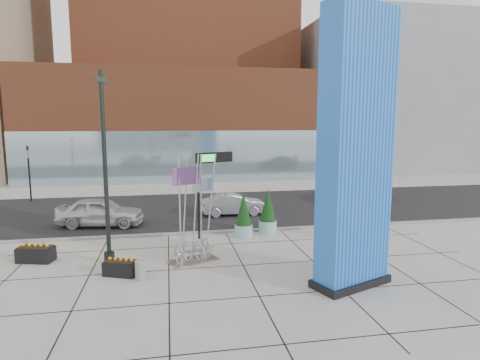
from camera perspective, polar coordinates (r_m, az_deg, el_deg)
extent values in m
plane|color=#9E9991|center=(17.60, -3.45, -11.12)|extent=(160.00, 160.00, 0.00)
cube|color=black|center=(27.19, -5.95, -4.15)|extent=(80.00, 12.00, 0.02)
cube|color=gray|center=(21.37, -4.73, -7.44)|extent=(80.00, 0.30, 0.12)
cube|color=brown|center=(43.59, -6.44, 7.77)|extent=(34.00, 10.00, 11.00)
cube|color=#8CA5B2|center=(38.94, -5.89, 3.31)|extent=(34.00, 0.60, 5.00)
cube|color=slate|center=(56.04, 20.07, 11.01)|extent=(20.00, 18.00, 18.00)
cube|color=blue|center=(14.41, 16.14, 3.94)|extent=(2.89, 1.99, 9.66)
cube|color=black|center=(15.46, 15.42, -13.68)|extent=(3.17, 2.27, 0.27)
cylinder|color=black|center=(16.97, -18.63, 1.37)|extent=(0.18, 0.18, 7.85)
cylinder|color=black|center=(17.76, -18.07, -10.50)|extent=(0.43, 0.43, 0.49)
cube|color=black|center=(16.94, -19.19, 13.32)|extent=(0.54, 0.39, 0.22)
cube|color=silver|center=(17.41, -6.67, -11.28)|extent=(2.24, 1.69, 0.05)
cylinder|color=silver|center=(16.59, -8.97, -4.19)|extent=(0.08, 0.08, 4.57)
cylinder|color=silver|center=(16.91, -7.75, -3.93)|extent=(0.08, 0.08, 4.57)
cylinder|color=silver|center=(16.70, -6.46, -4.06)|extent=(0.08, 0.08, 4.57)
cylinder|color=silver|center=(17.00, -5.14, -3.82)|extent=(0.08, 0.08, 4.57)
cylinder|color=silver|center=(16.62, -4.22, -4.09)|extent=(0.08, 0.08, 4.57)
torus|color=silver|center=(17.16, -8.99, -10.16)|extent=(0.38, 0.79, 0.83)
torus|color=silver|center=(17.35, -7.47, -9.93)|extent=(0.38, 0.79, 0.83)
torus|color=silver|center=(17.20, -5.90, -10.06)|extent=(0.38, 0.79, 0.83)
torus|color=silver|center=(17.41, -4.42, -9.82)|extent=(0.38, 0.79, 0.83)
cube|color=red|center=(16.54, -7.82, 0.62)|extent=(1.08, 0.59, 0.73)
cube|color=silver|center=(16.75, -4.99, -0.82)|extent=(0.89, 0.30, 0.55)
cylinder|color=gray|center=(15.73, -14.01, -12.34)|extent=(0.38, 0.38, 0.73)
cylinder|color=black|center=(20.00, -5.92, -2.44)|extent=(0.10, 0.10, 4.27)
cube|color=black|center=(19.82, -3.36, 3.14)|extent=(1.95, 0.94, 0.51)
cube|color=#19D833|center=(19.67, -4.50, 3.09)|extent=(0.67, 0.29, 0.36)
cylinder|color=#8DBEBD|center=(21.07, 15.34, -7.10)|extent=(1.02, 1.02, 0.72)
cylinder|color=black|center=(20.98, 15.38, -6.16)|extent=(0.94, 0.94, 0.06)
cone|color=#0E330F|center=(20.77, 15.47, -3.70)|extent=(0.92, 0.92, 1.84)
cylinder|color=#8DBEBD|center=(21.45, 3.96, -6.62)|extent=(0.95, 0.95, 0.66)
cylinder|color=black|center=(21.37, 3.97, -5.77)|extent=(0.87, 0.87, 0.06)
cone|color=#0E330F|center=(21.18, 3.99, -3.53)|extent=(0.85, 0.85, 1.70)
cylinder|color=#8DBEBD|center=(20.68, 0.51, -7.20)|extent=(0.91, 0.91, 0.64)
cylinder|color=black|center=(20.60, 0.52, -6.35)|extent=(0.84, 0.84, 0.05)
cone|color=#0E330F|center=(20.40, 0.52, -4.11)|extent=(0.82, 0.82, 1.64)
cube|color=black|center=(19.17, -27.04, -9.42)|extent=(1.57, 1.05, 0.62)
cube|color=black|center=(19.08, -27.10, -8.48)|extent=(1.45, 0.93, 0.06)
cube|color=black|center=(16.38, -16.56, -11.95)|extent=(1.41, 1.07, 0.54)
cube|color=black|center=(16.28, -16.60, -10.99)|extent=(1.29, 0.95, 0.05)
imported|color=silver|center=(23.93, -19.22, -4.34)|extent=(4.94, 2.57, 1.61)
imported|color=#9B9DA2|center=(25.32, -0.88, -3.50)|extent=(4.09, 1.47, 1.34)
imported|color=black|center=(31.25, 15.95, -1.43)|extent=(5.39, 2.78, 1.50)
cylinder|color=black|center=(33.34, -27.72, 0.01)|extent=(0.12, 0.12, 3.20)
imported|color=black|center=(33.14, -27.96, 3.52)|extent=(0.15, 0.18, 0.90)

